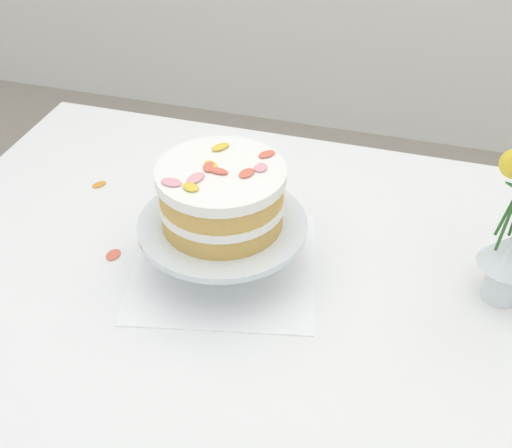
% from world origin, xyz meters
% --- Properties ---
extents(dining_table, '(1.40, 1.00, 0.74)m').
position_xyz_m(dining_table, '(0.00, -0.03, 0.65)').
color(dining_table, white).
rests_on(dining_table, ground).
extents(linen_napkin, '(0.38, 0.38, 0.00)m').
position_xyz_m(linen_napkin, '(-0.11, 0.02, 0.74)').
color(linen_napkin, white).
rests_on(linen_napkin, dining_table).
extents(cake_stand, '(0.29, 0.29, 0.10)m').
position_xyz_m(cake_stand, '(-0.11, 0.02, 0.82)').
color(cake_stand, silver).
rests_on(cake_stand, linen_napkin).
extents(layer_cake, '(0.21, 0.21, 0.11)m').
position_xyz_m(layer_cake, '(-0.11, 0.02, 0.89)').
color(layer_cake, tan).
rests_on(layer_cake, cake_stand).
extents(loose_petal_0, '(0.03, 0.04, 0.00)m').
position_xyz_m(loose_petal_0, '(-0.31, -0.01, 0.74)').
color(loose_petal_0, '#E56B51').
rests_on(loose_petal_0, dining_table).
extents(loose_petal_1, '(0.04, 0.04, 0.00)m').
position_xyz_m(loose_petal_1, '(-0.26, 0.28, 0.74)').
color(loose_petal_1, yellow).
rests_on(loose_petal_1, dining_table).
extents(loose_petal_2, '(0.03, 0.04, 0.00)m').
position_xyz_m(loose_petal_2, '(-0.44, 0.19, 0.74)').
color(loose_petal_2, orange).
rests_on(loose_petal_2, dining_table).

